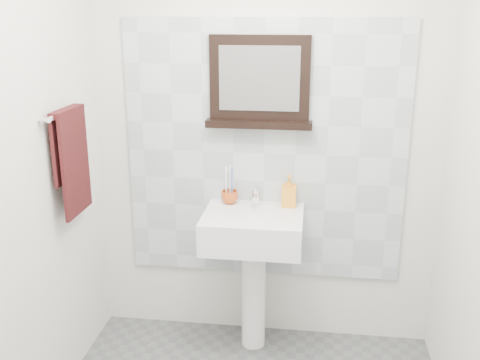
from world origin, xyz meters
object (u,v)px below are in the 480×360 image
soap_dispenser (289,191)px  framed_mirror (260,84)px  toothbrush_cup (230,197)px  pedestal_sink (253,244)px  hand_towel (71,153)px

soap_dispenser → framed_mirror: framed_mirror is taller
framed_mirror → soap_dispenser: bearing=-13.7°
toothbrush_cup → soap_dispenser: size_ratio=0.54×
pedestal_sink → hand_towel: (-0.90, -0.27, 0.56)m
pedestal_sink → hand_towel: 1.10m
soap_dispenser → hand_towel: size_ratio=0.33×
toothbrush_cup → framed_mirror: 0.67m
toothbrush_cup → hand_towel: bearing=-151.1°
pedestal_sink → toothbrush_cup: size_ratio=9.86×
framed_mirror → toothbrush_cup: bearing=-165.2°
framed_mirror → hand_towel: 1.07m
pedestal_sink → toothbrush_cup: (-0.15, 0.14, 0.22)m
pedestal_sink → hand_towel: size_ratio=1.75×
soap_dispenser → hand_towel: (-1.09, -0.41, 0.29)m
pedestal_sink → soap_dispenser: (0.19, 0.14, 0.27)m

